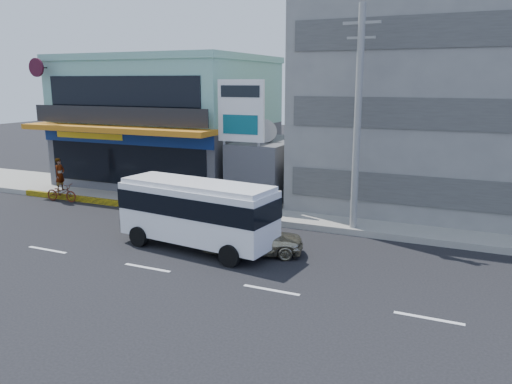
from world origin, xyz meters
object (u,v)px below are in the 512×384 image
at_px(shop_building, 171,124).
at_px(utility_pole_near, 358,120).
at_px(satellite_dish, 263,141).
at_px(motorcycle_rider, 61,187).
at_px(concrete_building, 466,77).
at_px(billboard, 241,118).
at_px(sedan, 254,238).
at_px(minibus, 197,209).

height_order(shop_building, utility_pole_near, utility_pole_near).
relative_size(satellite_dish, motorcycle_rider, 0.60).
bearing_deg(shop_building, motorcycle_rider, -111.45).
height_order(concrete_building, satellite_dish, concrete_building).
bearing_deg(billboard, concrete_building, 28.92).
distance_m(concrete_building, sedan, 15.25).
relative_size(billboard, sedan, 1.75).
relative_size(shop_building, concrete_building, 0.77).
distance_m(shop_building, utility_pole_near, 15.50).
relative_size(concrete_building, billboard, 2.32).
bearing_deg(satellite_dish, minibus, -85.88).
xyz_separation_m(shop_building, billboard, (7.50, -4.75, 0.93)).
bearing_deg(concrete_building, minibus, -127.39).
height_order(satellite_dish, utility_pole_near, utility_pole_near).
relative_size(shop_building, motorcycle_rider, 4.92).
bearing_deg(utility_pole_near, satellite_dish, 149.04).
xyz_separation_m(minibus, sedan, (2.40, 0.32, -1.01)).
height_order(minibus, motorcycle_rider, minibus).
height_order(concrete_building, minibus, concrete_building).
height_order(sedan, motorcycle_rider, motorcycle_rider).
bearing_deg(billboard, utility_pole_near, -15.48).
distance_m(utility_pole_near, motorcycle_rider, 17.40).
distance_m(utility_pole_near, sedan, 6.95).
distance_m(billboard, motorcycle_rider, 11.40).
xyz_separation_m(billboard, utility_pole_near, (6.50, -1.80, 0.22)).
relative_size(satellite_dish, sedan, 0.38).
bearing_deg(concrete_building, billboard, -151.08).
height_order(utility_pole_near, minibus, utility_pole_near).
height_order(shop_building, concrete_building, concrete_building).
xyz_separation_m(billboard, minibus, (1.10, -6.50, -3.24)).
xyz_separation_m(billboard, motorcycle_rider, (-10.34, -2.49, -4.10)).
height_order(shop_building, minibus, shop_building).
height_order(utility_pole_near, sedan, utility_pole_near).
relative_size(satellite_dish, utility_pole_near, 0.15).
xyz_separation_m(shop_building, concrete_building, (18.00, 1.05, 3.00)).
bearing_deg(concrete_building, sedan, -120.29).
bearing_deg(billboard, satellite_dish, 74.48).
relative_size(sedan, motorcycle_rider, 1.57).
xyz_separation_m(minibus, motorcycle_rider, (-11.44, 4.01, -0.85)).
relative_size(concrete_building, utility_pole_near, 1.60).
height_order(shop_building, satellite_dish, shop_building).
bearing_deg(shop_building, utility_pole_near, -25.06).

